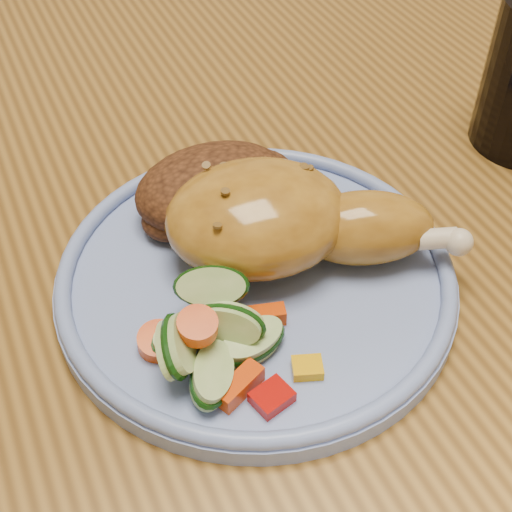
# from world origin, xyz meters

# --- Properties ---
(dining_table) EXTENTS (0.90, 1.40, 0.75)m
(dining_table) POSITION_xyz_m (0.00, 0.00, 0.67)
(dining_table) COLOR brown
(dining_table) RESTS_ON ground
(chair_far) EXTENTS (0.42, 0.42, 0.91)m
(chair_far) POSITION_xyz_m (0.00, 0.63, 0.49)
(chair_far) COLOR #4C2D16
(chair_far) RESTS_ON ground
(plate) EXTENTS (0.24, 0.24, 0.01)m
(plate) POSITION_xyz_m (-0.06, -0.12, 0.76)
(plate) COLOR #6D84C5
(plate) RESTS_ON dining_table
(plate_rim) EXTENTS (0.24, 0.24, 0.01)m
(plate_rim) POSITION_xyz_m (-0.06, -0.12, 0.77)
(plate_rim) COLOR #6D84C5
(plate_rim) RESTS_ON plate
(chicken_leg) EXTENTS (0.18, 0.13, 0.06)m
(chicken_leg) POSITION_xyz_m (-0.04, -0.11, 0.79)
(chicken_leg) COLOR #AE7824
(chicken_leg) RESTS_ON plate
(rice_pilaf) EXTENTS (0.11, 0.08, 0.05)m
(rice_pilaf) POSITION_xyz_m (-0.06, -0.05, 0.78)
(rice_pilaf) COLOR #4D2813
(rice_pilaf) RESTS_ON plate
(vegetable_pile) EXTENTS (0.09, 0.10, 0.05)m
(vegetable_pile) POSITION_xyz_m (-0.11, -0.16, 0.78)
(vegetable_pile) COLOR #A50A05
(vegetable_pile) RESTS_ON plate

